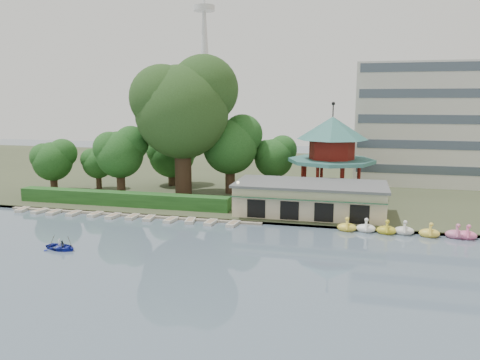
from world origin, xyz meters
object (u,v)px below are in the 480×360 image
(pavilion, at_px, (332,149))
(big_tree, at_px, (184,105))
(rowboat_with_passengers, at_px, (61,245))
(dock, at_px, (131,214))
(boathouse, at_px, (310,198))

(pavilion, xyz_separation_m, big_tree, (-20.82, -3.78, 6.25))
(big_tree, relative_size, rowboat_with_passengers, 3.98)
(dock, distance_m, boathouse, 22.62)
(dock, height_order, big_tree, big_tree)
(dock, distance_m, big_tree, 17.80)
(rowboat_with_passengers, bearing_deg, dock, 88.26)
(pavilion, bearing_deg, rowboat_with_passengers, -130.23)
(rowboat_with_passengers, bearing_deg, boathouse, 40.04)
(dock, height_order, pavilion, pavilion)
(pavilion, height_order, big_tree, big_tree)
(dock, bearing_deg, pavilion, 31.66)
(dock, height_order, rowboat_with_passengers, rowboat_with_passengers)
(dock, relative_size, pavilion, 2.52)
(boathouse, xyz_separation_m, big_tree, (-18.82, 6.24, 11.36))
(boathouse, distance_m, pavilion, 11.43)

